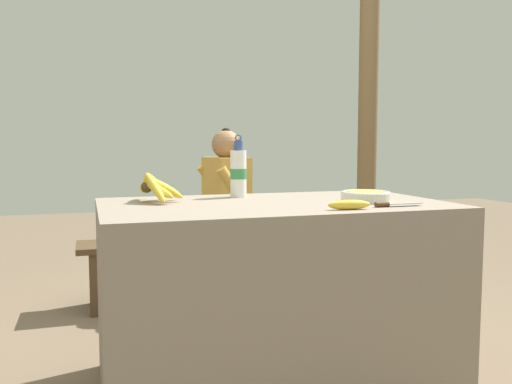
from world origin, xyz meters
name	(u,v)px	position (x,y,z in m)	size (l,w,h in m)	color
ground_plane	(274,383)	(0.00, 0.00, 0.00)	(12.00, 12.00, 0.00)	#75604C
market_counter	(274,294)	(0.00, 0.00, 0.38)	(1.38, 0.80, 0.76)	gray
banana_bunch_ripe	(156,187)	(-0.45, 0.16, 0.82)	(0.18, 0.29, 0.13)	#4C381E
serving_bowl	(366,196)	(0.37, -0.08, 0.78)	(0.20, 0.20, 0.04)	silver
water_bottle	(238,172)	(-0.08, 0.26, 0.87)	(0.07, 0.07, 0.28)	white
loose_banana_front	(349,205)	(0.18, -0.30, 0.78)	(0.17, 0.05, 0.04)	gold
knife	(392,204)	(0.37, -0.27, 0.77)	(0.20, 0.03, 0.02)	#BCBCC1
wooden_bench	(195,249)	(-0.08, 1.26, 0.33)	(1.42, 0.32, 0.40)	#4C3823
seated_vendor	(220,204)	(0.07, 1.22, 0.62)	(0.44, 0.41, 1.09)	#564C60
banana_bunch_green	(137,232)	(-0.44, 1.26, 0.46)	(0.16, 0.25, 0.12)	#4C381E
support_post_far	(368,125)	(1.23, 1.47, 1.12)	(0.14, 0.14, 2.25)	brown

